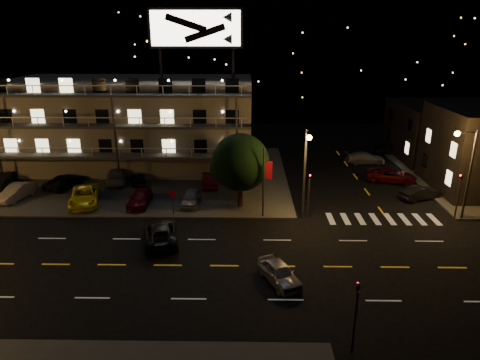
{
  "coord_description": "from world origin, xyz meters",
  "views": [
    {
      "loc": [
        3.54,
        -26.5,
        15.6
      ],
      "look_at": [
        2.98,
        8.0,
        3.65
      ],
      "focal_mm": 32.0,
      "sensor_mm": 36.0,
      "label": 1
    }
  ],
  "objects_px": {
    "lot_car_2": "(85,196)",
    "lot_car_7": "(117,175)",
    "tree": "(240,164)",
    "road_car_east": "(279,273)",
    "lot_car_4": "(191,198)",
    "road_car_west": "(161,232)",
    "side_car_0": "(420,193)"
  },
  "relations": [
    {
      "from": "side_car_0",
      "to": "road_car_west",
      "type": "xyz_separation_m",
      "value": [
        -23.8,
        -9.32,
        0.08
      ]
    },
    {
      "from": "lot_car_7",
      "to": "side_car_0",
      "type": "height_order",
      "value": "lot_car_7"
    },
    {
      "from": "lot_car_2",
      "to": "road_car_west",
      "type": "relative_size",
      "value": 1.01
    },
    {
      "from": "lot_car_4",
      "to": "road_car_west",
      "type": "bearing_deg",
      "value": -99.05
    },
    {
      "from": "tree",
      "to": "lot_car_2",
      "type": "xyz_separation_m",
      "value": [
        -14.75,
        0.39,
        -3.34
      ]
    },
    {
      "from": "lot_car_2",
      "to": "lot_car_7",
      "type": "bearing_deg",
      "value": 64.15
    },
    {
      "from": "road_car_east",
      "to": "road_car_west",
      "type": "xyz_separation_m",
      "value": [
        -8.91,
        5.68,
        0.07
      ]
    },
    {
      "from": "lot_car_2",
      "to": "side_car_0",
      "type": "bearing_deg",
      "value": -11.08
    },
    {
      "from": "road_car_east",
      "to": "road_car_west",
      "type": "bearing_deg",
      "value": 122.7
    },
    {
      "from": "road_car_east",
      "to": "road_car_west",
      "type": "height_order",
      "value": "road_car_west"
    },
    {
      "from": "tree",
      "to": "side_car_0",
      "type": "relative_size",
      "value": 1.68
    },
    {
      "from": "lot_car_2",
      "to": "road_car_east",
      "type": "relative_size",
      "value": 1.37
    },
    {
      "from": "lot_car_2",
      "to": "lot_car_7",
      "type": "height_order",
      "value": "lot_car_2"
    },
    {
      "from": "lot_car_7",
      "to": "side_car_0",
      "type": "distance_m",
      "value": 31.49
    },
    {
      "from": "lot_car_7",
      "to": "road_car_east",
      "type": "bearing_deg",
      "value": 116.74
    },
    {
      "from": "tree",
      "to": "lot_car_4",
      "type": "height_order",
      "value": "tree"
    },
    {
      "from": "tree",
      "to": "lot_car_2",
      "type": "relative_size",
      "value": 1.25
    },
    {
      "from": "tree",
      "to": "lot_car_2",
      "type": "distance_m",
      "value": 15.13
    },
    {
      "from": "tree",
      "to": "lot_car_7",
      "type": "relative_size",
      "value": 1.33
    },
    {
      "from": "lot_car_4",
      "to": "side_car_0",
      "type": "height_order",
      "value": "lot_car_4"
    },
    {
      "from": "tree",
      "to": "road_car_east",
      "type": "distance_m",
      "value": 13.45
    },
    {
      "from": "side_car_0",
      "to": "road_car_west",
      "type": "bearing_deg",
      "value": 89.5
    },
    {
      "from": "road_car_west",
      "to": "side_car_0",
      "type": "bearing_deg",
      "value": -170.88
    },
    {
      "from": "lot_car_2",
      "to": "lot_car_7",
      "type": "xyz_separation_m",
      "value": [
        1.25,
        6.23,
        -0.02
      ]
    },
    {
      "from": "lot_car_2",
      "to": "lot_car_7",
      "type": "relative_size",
      "value": 1.07
    },
    {
      "from": "road_car_east",
      "to": "lot_car_4",
      "type": "bearing_deg",
      "value": 95.01
    },
    {
      "from": "tree",
      "to": "lot_car_2",
      "type": "height_order",
      "value": "tree"
    },
    {
      "from": "lot_car_4",
      "to": "side_car_0",
      "type": "relative_size",
      "value": 0.94
    },
    {
      "from": "lot_car_4",
      "to": "road_car_west",
      "type": "xyz_separation_m",
      "value": [
        -1.49,
        -7.27,
        -0.05
      ]
    },
    {
      "from": "lot_car_4",
      "to": "road_car_east",
      "type": "relative_size",
      "value": 0.96
    },
    {
      "from": "lot_car_2",
      "to": "side_car_0",
      "type": "height_order",
      "value": "lot_car_2"
    },
    {
      "from": "lot_car_7",
      "to": "road_car_west",
      "type": "xyz_separation_m",
      "value": [
        7.4,
        -13.6,
        -0.14
      ]
    }
  ]
}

